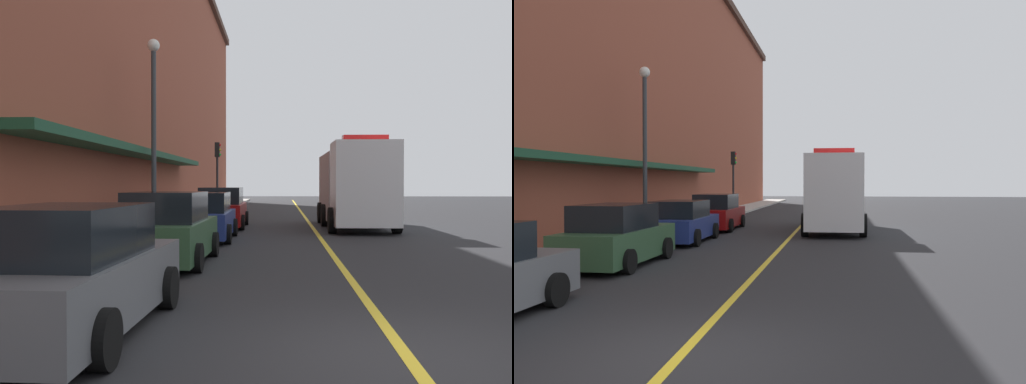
% 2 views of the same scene
% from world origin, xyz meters
% --- Properties ---
extents(ground_plane, '(112.00, 112.00, 0.00)m').
position_xyz_m(ground_plane, '(0.00, 25.00, 0.00)').
color(ground_plane, '#232326').
extents(sidewalk_left, '(2.40, 70.00, 0.15)m').
position_xyz_m(sidewalk_left, '(-6.20, 25.00, 0.07)').
color(sidewalk_left, '#ADA8A0').
rests_on(sidewalk_left, ground).
extents(lane_center_stripe, '(0.16, 70.00, 0.01)m').
position_xyz_m(lane_center_stripe, '(0.00, 25.00, 0.00)').
color(lane_center_stripe, gold).
rests_on(lane_center_stripe, ground).
extents(brick_building_left, '(13.19, 64.00, 17.70)m').
position_xyz_m(brick_building_left, '(-13.41, 24.00, 8.86)').
color(brick_building_left, brown).
rests_on(brick_building_left, ground).
extents(parked_car_1, '(2.05, 4.44, 1.71)m').
position_xyz_m(parked_car_1, '(-4.05, 7.11, 0.80)').
color(parked_car_1, '#2D5133').
rests_on(parked_car_1, ground).
extents(parked_car_2, '(2.15, 4.58, 1.61)m').
position_xyz_m(parked_car_2, '(-4.01, 12.83, 0.76)').
color(parked_car_2, navy).
rests_on(parked_car_2, ground).
extents(parked_car_3, '(2.15, 4.79, 1.75)m').
position_xyz_m(parked_car_3, '(-3.94, 18.30, 0.82)').
color(parked_car_3, maroon).
rests_on(parked_car_3, ground).
extents(box_truck, '(2.78, 8.36, 3.74)m').
position_xyz_m(box_truck, '(1.80, 18.49, 1.78)').
color(box_truck, silver).
rests_on(box_truck, ground).
extents(parking_meter_0, '(0.14, 0.18, 1.33)m').
position_xyz_m(parking_meter_0, '(-5.35, 7.73, 1.06)').
color(parking_meter_0, '#4C4C51').
rests_on(parking_meter_0, sidewalk_left).
extents(parking_meter_1, '(0.14, 0.18, 1.33)m').
position_xyz_m(parking_meter_1, '(-5.35, 20.06, 1.06)').
color(parking_meter_1, '#4C4C51').
rests_on(parking_meter_1, sidewalk_left).
extents(parking_meter_2, '(0.14, 0.18, 1.33)m').
position_xyz_m(parking_meter_2, '(-5.35, 10.24, 1.06)').
color(parking_meter_2, '#4C4C51').
rests_on(parking_meter_2, sidewalk_left).
extents(street_lamp_left, '(0.44, 0.44, 6.94)m').
position_xyz_m(street_lamp_left, '(-5.95, 13.99, 4.40)').
color(street_lamp_left, '#33383D').
rests_on(street_lamp_left, sidewalk_left).
extents(traffic_light_near, '(0.38, 0.36, 4.30)m').
position_xyz_m(traffic_light_near, '(-5.29, 28.59, 3.16)').
color(traffic_light_near, '#232326').
rests_on(traffic_light_near, sidewalk_left).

